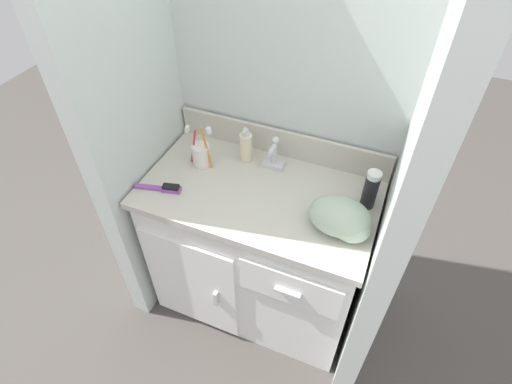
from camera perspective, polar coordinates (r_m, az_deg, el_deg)
The scene contains 12 objects.
ground_plane at distance 2.15m, azimuth 0.27°, elevation -14.61°, with size 6.00×6.00×0.00m, color #4C4742.
wall_back at distance 1.59m, azimuth 4.83°, elevation 16.36°, with size 1.10×0.08×2.20m, color silver.
wall_left at distance 1.57m, azimuth -17.64°, elevation 14.12°, with size 0.08×0.60×2.20m, color silver.
wall_right at distance 1.27m, azimuth 22.32°, elevation 5.04°, with size 0.08×0.60×2.20m, color silver.
vanity at distance 1.82m, azimuth 0.22°, elevation -8.15°, with size 0.92×0.54×0.76m.
backsplash at distance 1.69m, azimuth 3.62°, elevation 7.06°, with size 0.92×0.02×0.12m.
sink_faucet at distance 1.63m, azimuth 2.57°, elevation 5.04°, with size 0.09×0.09×0.14m.
toothbrush_cup at distance 1.65m, azimuth -7.83°, elevation 5.40°, with size 0.11×0.07×0.20m.
soap_dispenser at distance 1.66m, azimuth -1.45°, elevation 6.51°, with size 0.05×0.05×0.16m.
shaving_cream_can at distance 1.50m, azimuth 16.04°, elevation 0.32°, with size 0.05×0.05×0.16m.
hairbrush at distance 1.59m, azimuth -12.98°, elevation 0.54°, with size 0.19×0.07×0.03m.
hand_towel at distance 1.42m, azimuth 12.25°, elevation -3.74°, with size 0.22×0.18×0.11m.
Camera 1 is at (0.42, -1.03, 1.84)m, focal length 28.00 mm.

